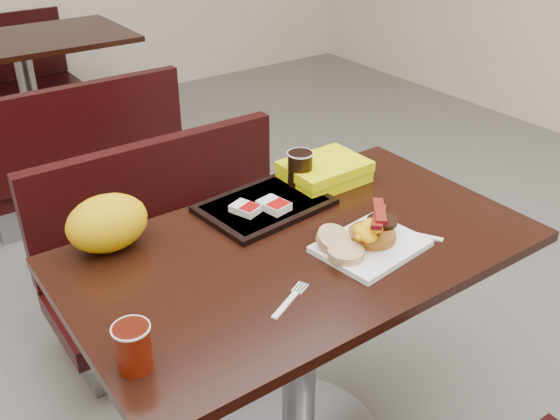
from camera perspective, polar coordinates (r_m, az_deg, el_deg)
table_near at (r=1.84m, az=1.80°, el=-13.08°), size 1.20×0.70×0.75m
bench_near_n at (r=2.32m, az=-8.69°, el=-3.68°), size 1.00×0.46×0.72m
table_far at (r=3.96m, az=-21.83°, el=9.05°), size 1.20×0.70×0.75m
bench_far_s at (r=3.33m, az=-18.44°, el=5.69°), size 1.00×0.46×0.72m
bench_far_n at (r=4.62m, az=-24.24°, el=11.10°), size 1.00×0.46×0.72m
platter at (r=1.60m, az=8.31°, el=-3.31°), size 0.28×0.23×0.02m
pancake_stack at (r=1.61m, az=8.42°, el=-2.21°), size 0.14×0.14×0.03m
sausage_patty at (r=1.64m, az=9.34°, el=-1.02°), size 0.10×0.10×0.01m
scrambled_eggs at (r=1.56m, az=8.19°, el=-1.79°), size 0.10×0.09×0.05m
bacon_strips at (r=1.57m, az=9.04°, el=-0.50°), size 0.16×0.15×0.01m
muffin_bottom at (r=1.54m, az=6.05°, el=-3.94°), size 0.10×0.10×0.02m
muffin_top at (r=1.57m, az=4.94°, el=-2.66°), size 0.10×0.10×0.05m
coffee_cup_near at (r=1.25m, az=-13.29°, el=-12.16°), size 0.08×0.08×0.10m
fork at (r=1.40m, az=0.49°, el=-8.71°), size 0.14×0.09×0.00m
knife at (r=1.69m, az=11.68°, el=-2.06°), size 0.11×0.16×0.00m
condiment_syrup at (r=1.68m, az=-0.36°, el=-1.48°), size 0.04×0.03×0.01m
condiment_ketchup at (r=1.62m, az=-3.13°, el=-2.79°), size 0.04×0.04×0.01m
tray at (r=1.77m, az=-1.41°, el=0.44°), size 0.37×0.28×0.02m
hashbrown_sleeve_left at (r=1.72m, az=-3.19°, el=0.13°), size 0.08×0.09×0.02m
hashbrown_sleeve_right at (r=1.73m, az=-0.57°, el=0.43°), size 0.08×0.09×0.02m
coffee_cup_far at (r=1.85m, az=1.84°, el=3.85°), size 0.09×0.09×0.10m
clamshell at (r=1.91m, az=4.10°, el=3.52°), size 0.25×0.19×0.07m
paper_bag at (r=1.62m, az=-15.54°, el=-1.16°), size 0.24×0.21×0.14m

